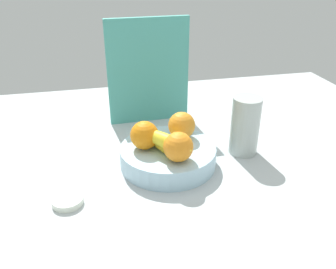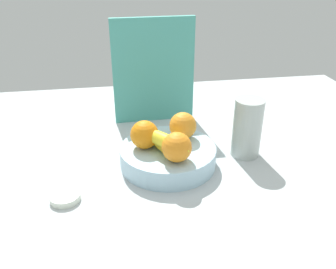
# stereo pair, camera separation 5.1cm
# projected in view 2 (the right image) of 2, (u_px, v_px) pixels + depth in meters

# --- Properties ---
(ground_plane) EXTENTS (1.80, 1.40, 0.03)m
(ground_plane) POSITION_uv_depth(u_px,v_px,m) (167.00, 171.00, 1.03)
(ground_plane) COLOR #B0B8BA
(fruit_bowl) EXTENTS (0.27, 0.27, 0.06)m
(fruit_bowl) POSITION_uv_depth(u_px,v_px,m) (168.00, 156.00, 1.02)
(fruit_bowl) COLOR #A8CEE0
(fruit_bowl) RESTS_ON ground_plane
(orange_front_left) EXTENTS (0.08, 0.08, 0.08)m
(orange_front_left) POSITION_uv_depth(u_px,v_px,m) (183.00, 126.00, 1.04)
(orange_front_left) COLOR orange
(orange_front_left) RESTS_ON fruit_bowl
(orange_front_right) EXTENTS (0.08, 0.08, 0.08)m
(orange_front_right) POSITION_uv_depth(u_px,v_px,m) (145.00, 135.00, 0.99)
(orange_front_right) COLOR orange
(orange_front_right) RESTS_ON fruit_bowl
(orange_center) EXTENTS (0.08, 0.08, 0.08)m
(orange_center) POSITION_uv_depth(u_px,v_px,m) (177.00, 147.00, 0.92)
(orange_center) COLOR orange
(orange_center) RESTS_ON fruit_bowl
(banana_bunch) EXTENTS (0.14, 0.18, 0.06)m
(banana_bunch) POSITION_uv_depth(u_px,v_px,m) (165.00, 143.00, 0.96)
(banana_bunch) COLOR yellow
(banana_bunch) RESTS_ON fruit_bowl
(cutting_board) EXTENTS (0.28, 0.03, 0.36)m
(cutting_board) POSITION_uv_depth(u_px,v_px,m) (154.00, 71.00, 1.22)
(cutting_board) COLOR teal
(cutting_board) RESTS_ON ground_plane
(thermos_tumbler) EXTENTS (0.08, 0.08, 0.18)m
(thermos_tumbler) POSITION_uv_depth(u_px,v_px,m) (247.00, 128.00, 1.04)
(thermos_tumbler) COLOR #AEB8B3
(thermos_tumbler) RESTS_ON ground_plane
(jar_lid) EXTENTS (0.08, 0.08, 0.02)m
(jar_lid) POSITION_uv_depth(u_px,v_px,m) (65.00, 197.00, 0.88)
(jar_lid) COLOR white
(jar_lid) RESTS_ON ground_plane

